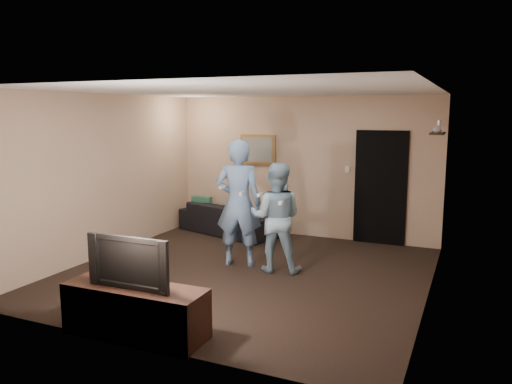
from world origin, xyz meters
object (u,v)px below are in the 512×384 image
at_px(television, 133,261).
at_px(tv_console, 136,311).
at_px(wii_player_left, 239,203).
at_px(wii_player_right, 276,217).
at_px(sofa, 228,218).

bearing_deg(television, tv_console, 178.94).
distance_m(wii_player_left, wii_player_right, 0.64).
xyz_separation_m(sofa, wii_player_left, (1.06, -1.72, 0.67)).
xyz_separation_m(tv_console, wii_player_left, (-0.07, 2.62, 0.71)).
distance_m(sofa, tv_console, 4.49).
distance_m(sofa, wii_player_right, 2.48).
distance_m(tv_console, television, 0.55).
relative_size(television, wii_player_left, 0.50).
relative_size(television, wii_player_right, 0.60).
distance_m(sofa, wii_player_left, 2.13).
bearing_deg(tv_console, television, -1.06).
distance_m(television, wii_player_right, 2.65).
xyz_separation_m(tv_console, wii_player_right, (0.55, 2.59, 0.55)).
bearing_deg(tv_console, wii_player_right, 76.94).
height_order(sofa, tv_console, sofa).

